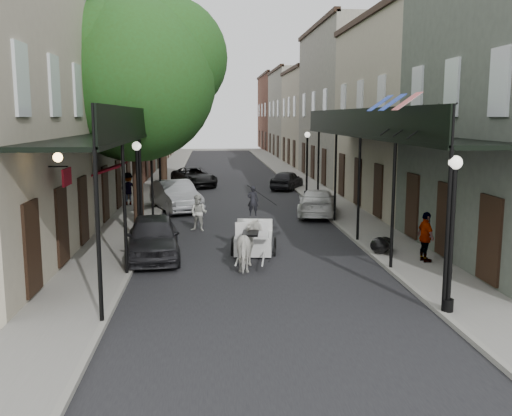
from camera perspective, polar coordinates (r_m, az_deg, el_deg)
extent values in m
plane|color=gray|center=(15.43, 1.20, -8.63)|extent=(140.00, 140.00, 0.00)
cube|color=black|center=(34.97, -2.12, 1.41)|extent=(8.00, 90.00, 0.01)
cube|color=gray|center=(35.10, -10.30, 1.39)|extent=(2.20, 90.00, 0.12)
cube|color=gray|center=(35.53, 5.96, 1.58)|extent=(2.20, 90.00, 0.12)
cube|color=#ACA289|center=(45.18, -13.86, 9.57)|extent=(5.00, 80.00, 10.50)
cube|color=gray|center=(45.75, 8.25, 9.73)|extent=(5.00, 80.00, 10.50)
cube|color=black|center=(21.91, -13.91, 7.02)|extent=(2.20, 18.00, 0.12)
cube|color=black|center=(21.76, -11.20, 8.42)|extent=(0.06, 18.00, 1.00)
cylinder|color=black|center=(13.12, -15.51, -2.59)|extent=(0.10, 0.10, 4.00)
cylinder|color=black|center=(20.93, -11.44, 1.85)|extent=(0.10, 0.10, 4.00)
cylinder|color=black|center=(28.84, -9.59, 3.87)|extent=(0.10, 0.10, 4.00)
cube|color=black|center=(22.59, 12.21, 7.14)|extent=(2.20, 18.00, 0.12)
cube|color=black|center=(22.30, 9.64, 8.48)|extent=(0.06, 18.00, 1.00)
cylinder|color=black|center=(14.01, 18.61, -2.00)|extent=(0.10, 0.10, 4.00)
cylinder|color=black|center=(21.50, 10.25, 2.08)|extent=(0.10, 0.10, 4.00)
cylinder|color=black|center=(29.26, 6.25, 4.01)|extent=(0.10, 0.10, 4.00)
cylinder|color=#382619|center=(24.88, -11.81, 4.83)|extent=(0.44, 0.44, 5.60)
sphere|color=#274C18|center=(24.86, -12.06, 12.38)|extent=(6.80, 6.80, 6.80)
sphere|color=#274C18|center=(25.40, -8.81, 14.67)|extent=(5.10, 5.10, 5.10)
cylinder|color=#382619|center=(38.80, -9.25, 5.97)|extent=(0.44, 0.44, 5.04)
sphere|color=#274C18|center=(38.75, -9.36, 10.31)|extent=(6.00, 6.00, 6.00)
sphere|color=#274C18|center=(39.30, -7.54, 11.65)|extent=(4.50, 4.50, 4.50)
cylinder|color=black|center=(14.51, 18.61, -9.18)|extent=(0.28, 0.28, 0.30)
cylinder|color=black|center=(14.11, 18.93, -3.19)|extent=(0.12, 0.12, 3.40)
sphere|color=white|center=(13.85, 19.32, 4.32)|extent=(0.32, 0.32, 0.32)
cylinder|color=black|center=(21.25, -11.55, -3.11)|extent=(0.28, 0.28, 0.30)
cylinder|color=black|center=(20.98, -11.69, 1.03)|extent=(0.12, 0.12, 3.40)
sphere|color=white|center=(20.81, -11.85, 6.08)|extent=(0.32, 0.32, 0.32)
cylinder|color=black|center=(33.39, 5.08, 1.47)|extent=(0.28, 0.28, 0.30)
cylinder|color=black|center=(33.22, 5.11, 4.12)|extent=(0.12, 0.12, 3.40)
sphere|color=white|center=(33.11, 5.16, 7.31)|extent=(0.32, 0.32, 0.32)
imported|color=white|center=(17.74, -0.58, -3.80)|extent=(1.02, 1.83, 1.47)
torus|color=black|center=(20.35, -2.19, -2.65)|extent=(0.23, 1.15, 1.15)
torus|color=black|center=(20.28, 1.93, -2.69)|extent=(0.23, 1.15, 1.15)
torus|color=black|center=(19.18, -1.99, -4.20)|extent=(0.14, 0.60, 0.60)
torus|color=black|center=(19.12, 1.33, -4.24)|extent=(0.14, 0.60, 0.60)
cube|color=white|center=(20.05, -0.16, -1.70)|extent=(1.45, 1.76, 0.62)
cube|color=white|center=(19.05, -0.31, -0.92)|extent=(1.13, 0.63, 0.11)
cube|color=white|center=(18.79, -0.35, -0.23)|extent=(1.07, 0.23, 0.45)
imported|color=black|center=(18.96, -0.31, 0.73)|extent=(0.39, 0.29, 1.00)
imported|color=beige|center=(23.69, -5.76, -0.51)|extent=(0.90, 0.81, 1.51)
imported|color=gray|center=(30.58, -12.67, 1.89)|extent=(1.22, 0.90, 1.70)
imported|color=gray|center=(18.92, 16.61, -2.79)|extent=(0.50, 0.98, 1.61)
imported|color=black|center=(19.36, -10.26, -2.88)|extent=(2.09, 4.40, 1.45)
imported|color=#A1A1A6|center=(28.94, -8.03, 1.21)|extent=(3.05, 4.90, 1.52)
imported|color=black|center=(38.85, -6.23, 3.10)|extent=(3.57, 5.16, 1.31)
imported|color=silver|center=(27.40, 6.16, 0.55)|extent=(2.65, 4.67, 1.28)
imported|color=black|center=(37.23, 3.11, 2.82)|extent=(2.82, 3.88, 1.23)
ellipsoid|color=black|center=(19.75, 12.31, -3.67)|extent=(0.67, 0.67, 0.57)
ellipsoid|color=black|center=(20.27, 12.75, -3.50)|extent=(0.58, 0.58, 0.47)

